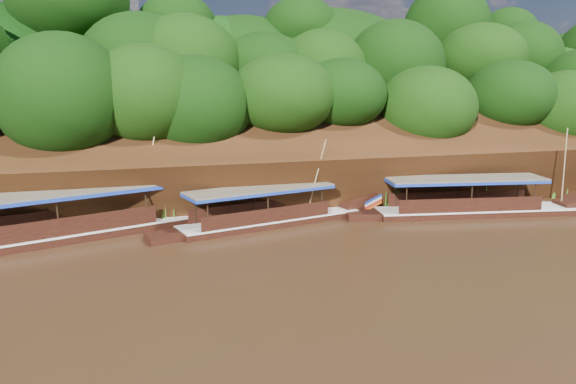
% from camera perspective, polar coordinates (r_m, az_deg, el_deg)
% --- Properties ---
extents(ground, '(160.00, 160.00, 0.00)m').
position_cam_1_polar(ground, '(26.19, 6.26, -7.53)').
color(ground, black).
rests_on(ground, ground).
extents(riverbank, '(120.00, 30.06, 19.40)m').
position_cam_1_polar(riverbank, '(47.04, -4.23, 3.40)').
color(riverbank, black).
rests_on(riverbank, ground).
extents(boat_0, '(15.07, 4.27, 5.98)m').
position_cam_1_polar(boat_0, '(37.62, 19.59, -1.38)').
color(boat_0, black).
rests_on(boat_0, ground).
extents(boat_1, '(13.33, 5.05, 5.43)m').
position_cam_1_polar(boat_1, '(33.35, -0.70, -2.34)').
color(boat_1, black).
rests_on(boat_1, ground).
extents(boat_2, '(16.82, 7.71, 6.13)m').
position_cam_1_polar(boat_2, '(32.59, -19.64, -3.21)').
color(boat_2, black).
rests_on(boat_2, ground).
extents(reeds, '(49.80, 2.55, 2.16)m').
position_cam_1_polar(reeds, '(34.06, -4.27, -1.50)').
color(reeds, '#36711C').
rests_on(reeds, ground).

